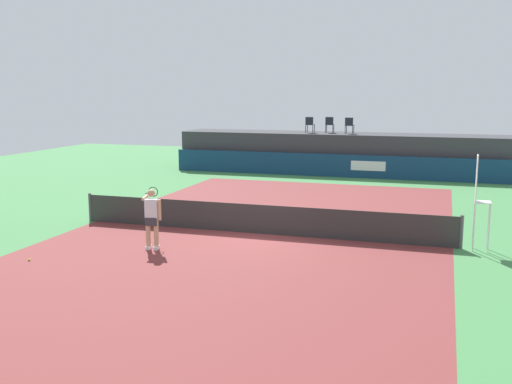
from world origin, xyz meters
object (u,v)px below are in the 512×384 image
at_px(tennis_ball, 29,260).
at_px(spectator_chair_left, 330,124).
at_px(spectator_chair_center, 349,125).
at_px(umpire_chair, 479,196).
at_px(net_post_near, 90,207).
at_px(tennis_player, 152,217).
at_px(net_post_far, 461,232).
at_px(spectator_chair_far_left, 310,124).

bearing_deg(tennis_ball, spectator_chair_left, 77.88).
distance_m(spectator_chair_left, spectator_chair_center, 1.23).
distance_m(spectator_chair_center, umpire_chair, 16.23).
bearing_deg(spectator_chair_left, net_post_near, -109.93).
bearing_deg(tennis_ball, net_post_near, 104.15).
xyz_separation_m(spectator_chair_left, tennis_ball, (-4.35, -20.26, -2.66)).
height_order(net_post_near, tennis_player, tennis_player).
bearing_deg(tennis_player, tennis_ball, -141.08).
relative_size(umpire_chair, tennis_player, 1.56).
xyz_separation_m(tennis_player, tennis_ball, (-2.62, -2.12, -0.92)).
height_order(net_post_far, tennis_player, tennis_player).
distance_m(umpire_chair, net_post_near, 12.86).
bearing_deg(net_post_far, tennis_ball, -156.43).
relative_size(spectator_chair_center, umpire_chair, 0.32).
bearing_deg(umpire_chair, tennis_player, -162.92).
relative_size(spectator_chair_left, spectator_chair_center, 1.00).
xyz_separation_m(spectator_chair_left, net_post_far, (6.82, -15.39, -2.19)).
distance_m(spectator_chair_center, tennis_player, 18.08).
xyz_separation_m(spectator_chair_center, tennis_ball, (-5.52, -19.88, -2.66)).
bearing_deg(spectator_chair_center, spectator_chair_left, 162.03).
bearing_deg(tennis_player, net_post_near, 144.44).
xyz_separation_m(spectator_chair_far_left, umpire_chair, (8.29, -15.02, -1.11)).
distance_m(spectator_chair_left, net_post_near, 16.51).
bearing_deg(net_post_near, spectator_chair_left, 70.07).
xyz_separation_m(net_post_near, net_post_far, (12.40, 0.00, 0.00)).
bearing_deg(spectator_chair_far_left, spectator_chair_center, -0.42).
relative_size(spectator_chair_left, net_post_near, 0.89).
bearing_deg(net_post_near, tennis_ball, -75.85).
xyz_separation_m(net_post_near, tennis_ball, (1.23, -4.87, -0.46)).
distance_m(spectator_chair_far_left, net_post_far, 17.10).
relative_size(spectator_chair_far_left, spectator_chair_left, 1.00).
height_order(spectator_chair_far_left, net_post_near, spectator_chair_far_left).
bearing_deg(net_post_far, spectator_chair_far_left, 117.66).
height_order(umpire_chair, tennis_ball, umpire_chair).
height_order(umpire_chair, net_post_near, umpire_chair).
xyz_separation_m(spectator_chair_far_left, spectator_chair_center, (2.22, -0.02, 0.00)).
xyz_separation_m(spectator_chair_far_left, tennis_player, (-0.67, -17.78, -1.73)).
bearing_deg(umpire_chair, net_post_far, -179.98).
xyz_separation_m(spectator_chair_far_left, spectator_chair_left, (1.05, 0.36, 0.00)).
bearing_deg(spectator_chair_far_left, net_post_near, -106.76).
height_order(spectator_chair_far_left, net_post_far, spectator_chair_far_left).
bearing_deg(spectator_chair_center, umpire_chair, -67.97).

